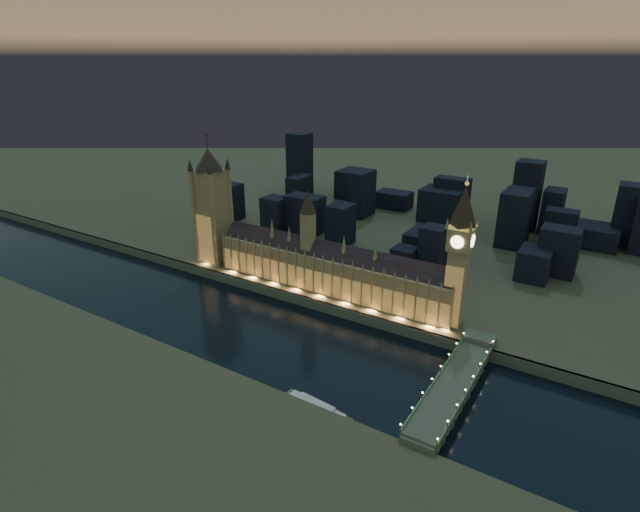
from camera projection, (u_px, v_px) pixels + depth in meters
The scene contains 9 objects.
ground_plane at pixel (273, 329), 352.10m from camera, with size 2000.00×2000.00×0.00m, color black.
north_bank at pixel (478, 180), 760.01m from camera, with size 2000.00×960.00×8.00m, color #40442C.
embankment_wall at pixel (305, 301), 382.89m from camera, with size 2000.00×2.50×8.00m, color #415840.
palace_of_westminster at pixel (329, 268), 386.59m from camera, with size 202.00×21.61×78.00m.
victoria_tower at pixel (212, 200), 431.35m from camera, with size 31.68×31.68×111.63m.
elizabeth_tower at pixel (460, 245), 323.50m from camera, with size 18.00×18.00×102.87m.
westminster_bridge at pixel (455, 385), 282.47m from camera, with size 19.45×113.00×15.90m.
river_boat at pixel (315, 407), 271.69m from camera, with size 44.11×14.11×4.50m.
city_backdrop at pixel (443, 211), 518.04m from camera, with size 485.26×215.63×78.57m.
Camera 1 is at (191.09, -243.22, 179.12)m, focal length 28.00 mm.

